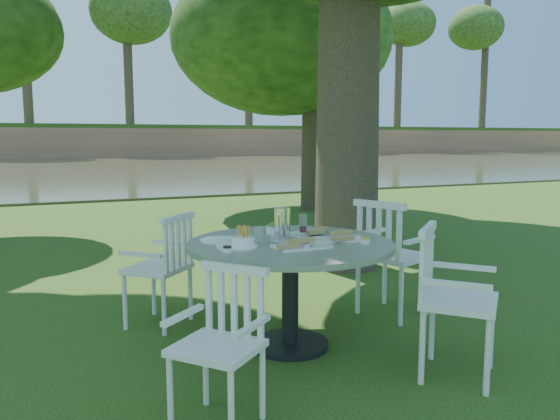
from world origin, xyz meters
The scene contains 9 objects.
ground centered at (0.00, 0.00, 0.00)m, with size 140.00×140.00×0.00m, color #19370B.
table centered at (-0.42, -0.93, 0.64)m, with size 1.47×1.47×0.78m.
chair_ne centered at (0.61, -0.65, 0.59)m, with size 0.61×0.63×1.00m.
chair_nw centered at (-1.13, -0.12, 0.54)m, with size 0.63×0.63×0.91m.
chair_sw centered at (-1.18, -1.71, 0.49)m, with size 0.57×0.57×0.83m.
chair_se centered at (0.28, -1.74, 0.56)m, with size 0.66×0.66×0.96m.
tableware centered at (-0.49, -0.85, 0.83)m, with size 1.14×0.79×0.23m.
river centered at (0.00, 23.00, 0.00)m, with size 100.00×28.00×0.12m, color #333720.
far_bank centered at (0.28, 41.12, 7.25)m, with size 100.00×18.00×15.20m.
Camera 1 is at (-2.05, -4.39, 1.52)m, focal length 35.00 mm.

